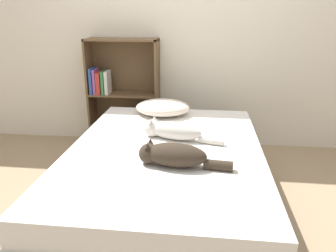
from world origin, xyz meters
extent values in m
plane|color=#997F60|center=(0.00, 0.00, 0.00)|extent=(8.00, 8.00, 0.00)
cube|color=silver|center=(0.00, 1.35, 1.25)|extent=(8.00, 0.06, 2.50)
cube|color=#333338|center=(0.00, 0.00, 0.16)|extent=(1.32, 1.87, 0.32)
cube|color=silver|center=(0.00, 0.00, 0.41)|extent=(1.28, 1.82, 0.17)
ellipsoid|color=beige|center=(-0.11, 0.72, 0.56)|extent=(0.47, 0.37, 0.13)
ellipsoid|color=beige|center=(0.05, 0.15, 0.56)|extent=(0.42, 0.23, 0.13)
sphere|color=beige|center=(-0.12, 0.19, 0.55)|extent=(0.12, 0.12, 0.12)
cone|color=beige|center=(-0.13, 0.16, 0.62)|extent=(0.04, 0.04, 0.03)
cone|color=beige|center=(-0.11, 0.22, 0.62)|extent=(0.04, 0.04, 0.03)
cylinder|color=beige|center=(0.30, 0.08, 0.52)|extent=(0.18, 0.09, 0.05)
ellipsoid|color=#33281E|center=(0.09, -0.28, 0.56)|extent=(0.39, 0.20, 0.14)
sphere|color=#33281E|center=(-0.07, -0.26, 0.56)|extent=(0.12, 0.12, 0.12)
cone|color=#33281E|center=(-0.07, -0.30, 0.62)|extent=(0.04, 0.04, 0.03)
cone|color=#33281E|center=(-0.06, -0.23, 0.62)|extent=(0.04, 0.04, 0.03)
cylinder|color=#33281E|center=(0.34, -0.30, 0.52)|extent=(0.17, 0.08, 0.06)
cube|color=brown|center=(-0.92, 1.18, 0.55)|extent=(0.02, 0.26, 1.11)
cube|color=brown|center=(-0.23, 1.18, 0.55)|extent=(0.02, 0.26, 1.11)
cube|color=brown|center=(-0.58, 1.18, 0.01)|extent=(0.72, 0.26, 0.02)
cube|color=brown|center=(-0.58, 1.18, 1.10)|extent=(0.72, 0.26, 0.02)
cube|color=brown|center=(-0.58, 1.18, 0.55)|extent=(0.68, 0.26, 0.02)
cube|color=brown|center=(-0.58, 1.30, 0.55)|extent=(0.72, 0.02, 1.11)
cube|color=#2D519E|center=(-0.89, 1.14, 0.69)|extent=(0.03, 0.16, 0.26)
cube|color=#8C4C99|center=(-0.85, 1.14, 0.69)|extent=(0.03, 0.16, 0.25)
cube|color=#B7332D|center=(-0.81, 1.14, 0.67)|extent=(0.04, 0.16, 0.22)
cube|color=#337F47|center=(-0.76, 1.14, 0.68)|extent=(0.03, 0.16, 0.23)
cube|color=beige|center=(-0.73, 1.14, 0.68)|extent=(0.03, 0.16, 0.23)
camera|label=1|loc=(0.25, -2.02, 1.36)|focal=35.00mm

